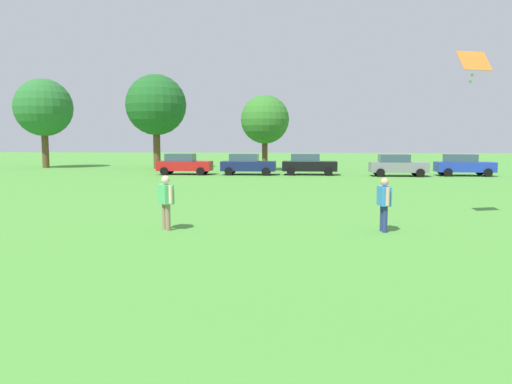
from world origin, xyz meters
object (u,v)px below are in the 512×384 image
at_px(parked_car_black_2, 308,164).
at_px(tree_center, 156,105).
at_px(tree_far_left, 44,108).
at_px(kite, 474,63).
at_px(parked_car_red_0, 184,164).
at_px(parked_car_navy_1, 247,164).
at_px(parked_car_blue_4, 463,165).
at_px(tree_far_right, 265,120).
at_px(adult_bystander, 384,200).
at_px(bystander_near_trees, 166,198).
at_px(parked_car_gray_3, 397,165).

distance_m(parked_car_black_2, tree_center, 17.21).
bearing_deg(tree_far_left, kite, -43.75).
relative_size(parked_car_red_0, parked_car_black_2, 1.00).
height_order(parked_car_navy_1, tree_center, tree_center).
relative_size(kite, tree_center, 0.13).
distance_m(parked_car_blue_4, tree_center, 28.05).
xyz_separation_m(parked_car_red_0, tree_center, (-4.62, 7.98, 5.25)).
bearing_deg(parked_car_red_0, tree_far_right, 43.68).
bearing_deg(tree_center, adult_bystander, -62.48).
height_order(adult_bystander, bystander_near_trees, bystander_near_trees).
height_order(parked_car_gray_3, tree_far_right, tree_far_right).
bearing_deg(adult_bystander, parked_car_black_2, 176.26).
distance_m(adult_bystander, parked_car_black_2, 24.87).
bearing_deg(tree_center, tree_far_right, -11.50).
xyz_separation_m(parked_car_red_0, parked_car_black_2, (10.00, 0.55, 0.00)).
relative_size(kite, parked_car_gray_3, 0.28).
xyz_separation_m(parked_car_black_2, tree_far_right, (-3.93, 5.25, 3.73)).
relative_size(parked_car_black_2, parked_car_gray_3, 1.00).
bearing_deg(parked_car_black_2, parked_car_blue_4, 0.28).
xyz_separation_m(kite, parked_car_black_2, (-5.33, 22.46, -4.47)).
height_order(adult_bystander, parked_car_blue_4, parked_car_blue_4).
relative_size(parked_car_red_0, tree_far_left, 0.49).
bearing_deg(kite, bystander_near_trees, -164.77).
distance_m(parked_car_black_2, tree_far_right, 7.54).
relative_size(parked_car_red_0, tree_far_right, 0.63).
distance_m(parked_car_red_0, parked_car_blue_4, 21.95).
bearing_deg(tree_far_right, adult_bystander, -78.54).
bearing_deg(tree_center, parked_car_red_0, -59.94).
height_order(kite, parked_car_blue_4, kite).
height_order(parked_car_black_2, tree_center, tree_center).
distance_m(kite, parked_car_black_2, 23.51).
distance_m(parked_car_black_2, parked_car_blue_4, 11.94).
relative_size(bystander_near_trees, parked_car_blue_4, 0.39).
bearing_deg(tree_far_left, parked_car_blue_4, -11.22).
bearing_deg(tree_center, bystander_near_trees, -72.72).
bearing_deg(tree_far_left, parked_car_red_0, -26.89).
height_order(kite, parked_car_navy_1, kite).
height_order(tree_far_left, tree_far_right, tree_far_left).
bearing_deg(tree_far_right, tree_far_left, 173.95).
relative_size(bystander_near_trees, tree_center, 0.19).
height_order(bystander_near_trees, tree_far_right, tree_far_right).
height_order(adult_bystander, tree_center, tree_center).
bearing_deg(parked_car_black_2, kite, -76.65).
xyz_separation_m(parked_car_black_2, parked_car_blue_4, (11.94, 0.06, 0.00)).
xyz_separation_m(kite, parked_car_red_0, (-15.33, 21.91, -4.47)).
xyz_separation_m(parked_car_blue_4, tree_center, (-26.55, 7.37, 5.25)).
height_order(parked_car_black_2, tree_far_right, tree_far_right).
xyz_separation_m(parked_car_black_2, tree_center, (-14.61, 7.43, 5.25)).
bearing_deg(parked_car_gray_3, adult_bystander, -100.88).
distance_m(parked_car_red_0, parked_car_black_2, 10.01).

